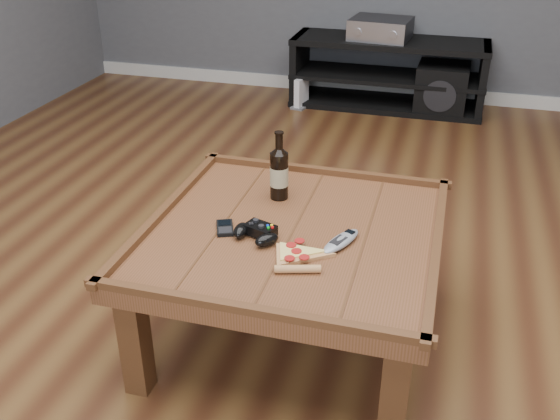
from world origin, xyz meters
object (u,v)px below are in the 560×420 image
(game_controller, at_px, (256,233))
(subwoofer, at_px, (442,89))
(game_console, at_px, (301,94))
(media_console, at_px, (388,74))
(beer_bottle, at_px, (279,172))
(remote_control, at_px, (341,241))
(smartphone, at_px, (225,228))
(av_receiver, at_px, (381,29))
(pizza_slice, at_px, (297,256))
(coffee_table, at_px, (293,245))

(game_controller, distance_m, subwoofer, 2.86)
(game_console, bearing_deg, media_console, 31.14)
(subwoofer, bearing_deg, beer_bottle, -100.29)
(remote_control, height_order, subwoofer, remote_control)
(game_controller, bearing_deg, beer_bottle, 111.26)
(beer_bottle, height_order, smartphone, beer_bottle)
(beer_bottle, distance_m, remote_control, 0.41)
(smartphone, bearing_deg, game_console, 75.38)
(beer_bottle, xyz_separation_m, av_receiver, (0.04, 2.52, 0.01))
(media_console, height_order, game_console, media_console)
(pizza_slice, distance_m, av_receiver, 2.92)
(media_console, height_order, smartphone, media_console)
(beer_bottle, bearing_deg, av_receiver, 89.09)
(coffee_table, relative_size, pizza_slice, 3.53)
(remote_control, distance_m, av_receiver, 2.81)
(av_receiver, bearing_deg, pizza_slice, -81.41)
(av_receiver, xyz_separation_m, subwoofer, (0.47, -0.04, -0.39))
(smartphone, bearing_deg, av_receiver, 64.09)
(game_controller, height_order, pizza_slice, game_controller)
(beer_bottle, distance_m, game_console, 2.43)
(coffee_table, height_order, av_receiver, av_receiver)
(smartphone, distance_m, game_console, 2.67)
(game_controller, xyz_separation_m, pizza_slice, (0.16, -0.08, -0.01))
(av_receiver, bearing_deg, smartphone, -87.14)
(remote_control, height_order, av_receiver, av_receiver)
(remote_control, relative_size, av_receiver, 0.45)
(media_console, bearing_deg, game_controller, -92.14)
(game_console, bearing_deg, game_controller, -65.92)
(av_receiver, bearing_deg, media_console, 10.01)
(remote_control, relative_size, game_console, 0.89)
(media_console, relative_size, smartphone, 11.86)
(coffee_table, xyz_separation_m, game_controller, (-0.11, -0.09, 0.08))
(game_controller, height_order, smartphone, game_controller)
(beer_bottle, height_order, subwoofer, beer_bottle)
(av_receiver, bearing_deg, game_console, -154.41)
(coffee_table, distance_m, game_controller, 0.16)
(smartphone, distance_m, av_receiver, 2.81)
(game_controller, distance_m, game_console, 2.72)
(beer_bottle, xyz_separation_m, smartphone, (-0.11, -0.29, -0.10))
(beer_bottle, distance_m, pizza_slice, 0.45)
(media_console, distance_m, game_controller, 2.85)
(coffee_table, relative_size, game_controller, 5.93)
(pizza_slice, height_order, av_receiver, av_receiver)
(pizza_slice, relative_size, av_receiver, 0.65)
(game_controller, relative_size, remote_control, 0.87)
(coffee_table, xyz_separation_m, game_console, (-0.60, 2.56, -0.29))
(coffee_table, height_order, media_console, media_console)
(remote_control, bearing_deg, subwoofer, 108.09)
(subwoofer, bearing_deg, av_receiver, 176.87)
(pizza_slice, relative_size, smartphone, 2.47)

